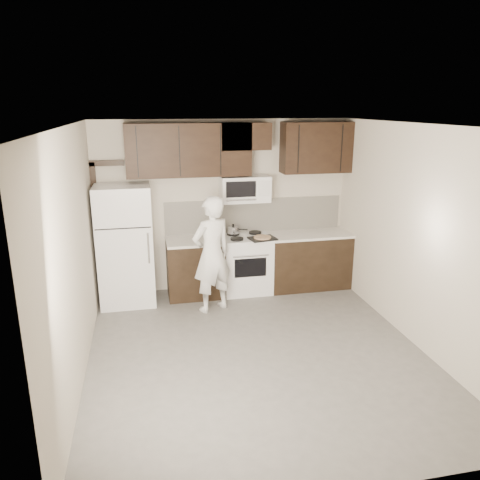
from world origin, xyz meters
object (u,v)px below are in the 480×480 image
object	(u,v)px
person	(212,254)
stove	(246,264)
microwave	(245,189)
refrigerator	(126,245)

from	to	relation	value
person	stove	bearing A→B (deg)	-161.06
microwave	stove	bearing A→B (deg)	-89.90
person	microwave	bearing A→B (deg)	-155.94
stove	refrigerator	xyz separation A→B (m)	(-1.85, -0.05, 0.44)
stove	microwave	size ratio (longest dim) A/B	1.24
refrigerator	person	xyz separation A→B (m)	(1.21, -0.55, -0.05)
refrigerator	person	size ratio (longest dim) A/B	1.06
microwave	person	distance (m)	1.25
stove	refrigerator	size ratio (longest dim) A/B	0.52
refrigerator	person	world-z (taller)	refrigerator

